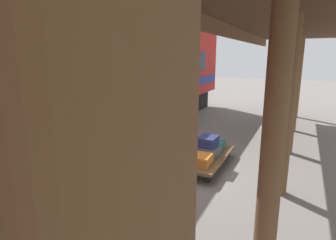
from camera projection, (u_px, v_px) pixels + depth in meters
The scene contains 14 objects.
ground_plane at pixel (183, 174), 6.45m from camera, with size 60.00×60.00×0.00m, color slate.
platform_canopy at pixel (292, 22), 4.88m from camera, with size 3.20×16.72×3.56m.
train_car at pixel (63, 79), 7.49m from camera, with size 3.03×18.49×4.00m.
luggage_cart at pixel (195, 155), 6.96m from camera, with size 1.49×2.11×0.28m.
suitcase_slate_roller at pixel (208, 151), 6.78m from camera, with size 0.47×0.58×0.24m, color #4C515B.
suitcase_yellow_case at pixel (173, 155), 6.56m from camera, with size 0.38×0.47×0.21m, color gold.
suitcase_teal_softside at pixel (215, 146), 7.30m from camera, with size 0.40×0.61×0.18m, color #1E666B.
suitcase_brown_leather at pixel (191, 143), 7.58m from camera, with size 0.47×0.61×0.16m, color brown.
suitcase_orange_carryall at pixel (200, 159), 6.27m from camera, with size 0.48×0.53×0.22m, color #CC6B23.
suitcase_black_hardshell at pixel (183, 147), 7.06m from camera, with size 0.42×0.52×0.26m, color black.
suitcase_navy_fabric at pixel (208, 141), 6.77m from camera, with size 0.41×0.54×0.24m, color navy.
suitcase_red_plastic at pixel (174, 147), 6.53m from camera, with size 0.39×0.47×0.19m, color #AD231E.
porter_in_overalls at pixel (156, 124), 7.32m from camera, with size 0.72×0.53×1.70m.
porter_by_door at pixel (119, 128), 6.90m from camera, with size 0.73×0.55×1.70m.
Camera 1 is at (-2.30, 5.57, 2.65)m, focal length 29.88 mm.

